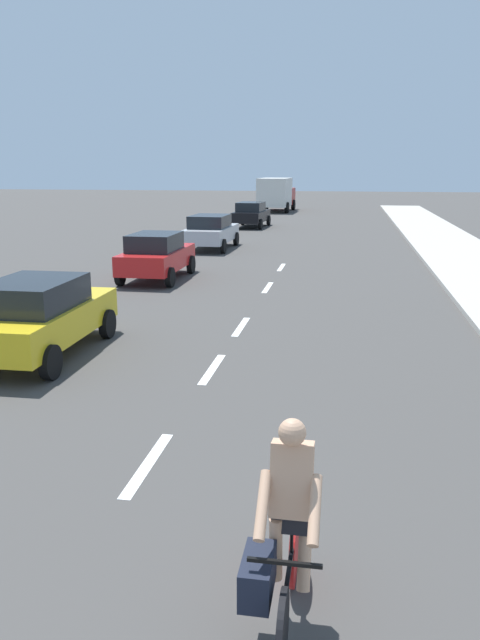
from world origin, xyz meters
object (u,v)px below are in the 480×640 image
object	(u,v)px
parked_car_silver	(211,231)
delivery_truck	(276,194)
cyclist	(283,536)
parked_car_red	(157,255)
parked_car_black	(251,214)
parked_car_yellow	(38,315)

from	to	relation	value
parked_car_silver	delivery_truck	distance (m)	25.21
cyclist	parked_car_silver	xyz separation A→B (m)	(-5.80, 23.58, 0.01)
parked_car_red	parked_car_silver	size ratio (longest dim) A/B	0.91
parked_car_black	parked_car_yellow	bearing A→B (deg)	-87.09
delivery_truck	parked_car_black	bearing A→B (deg)	-87.01
parked_car_black	delivery_truck	bearing A→B (deg)	93.24
parked_car_yellow	parked_car_silver	bearing A→B (deg)	89.84
parked_car_yellow	delivery_truck	size ratio (longest dim) A/B	0.66
cyclist	parked_car_black	size ratio (longest dim) A/B	0.44
parked_car_red	parked_car_silver	bearing A→B (deg)	89.53
parked_car_red	cyclist	bearing A→B (deg)	-69.19
parked_car_silver	delivery_truck	size ratio (longest dim) A/B	0.68
parked_car_red	delivery_truck	distance (m)	33.32
parked_car_yellow	delivery_truck	xyz separation A→B (m)	(-0.04, 42.05, 0.67)
cyclist	parked_car_yellow	xyz separation A→B (m)	(-5.61, 6.73, 0.01)
cyclist	parked_car_silver	size ratio (longest dim) A/B	0.42
cyclist	parked_car_yellow	bearing A→B (deg)	-50.35
parked_car_red	parked_car_silver	xyz separation A→B (m)	(0.07, 8.11, 0.00)
cyclist	delivery_truck	xyz separation A→B (m)	(-5.65, 48.78, 0.67)
parked_car_red	delivery_truck	world-z (taller)	delivery_truck
parked_car_yellow	parked_car_red	size ratio (longest dim) A/B	1.05
parked_car_yellow	parked_car_black	distance (m)	27.68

